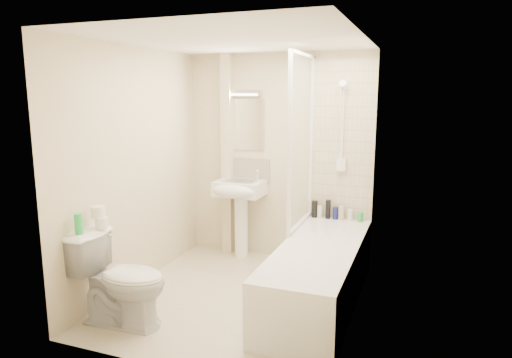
% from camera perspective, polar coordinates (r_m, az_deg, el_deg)
% --- Properties ---
extents(floor, '(2.50, 2.50, 0.00)m').
position_cam_1_polar(floor, '(4.56, -2.33, -14.56)').
color(floor, beige).
rests_on(floor, ground).
extents(wall_back, '(2.20, 0.02, 2.40)m').
position_cam_1_polar(wall_back, '(5.35, 2.77, 2.65)').
color(wall_back, beige).
rests_on(wall_back, ground).
extents(wall_left, '(0.02, 2.50, 2.40)m').
position_cam_1_polar(wall_left, '(4.72, -14.84, 1.26)').
color(wall_left, beige).
rests_on(wall_left, ground).
extents(wall_right, '(0.02, 2.50, 2.40)m').
position_cam_1_polar(wall_right, '(3.90, 12.60, -0.53)').
color(wall_right, beige).
rests_on(wall_right, ground).
extents(ceiling, '(2.20, 2.50, 0.02)m').
position_cam_1_polar(ceiling, '(4.15, -2.59, 16.99)').
color(ceiling, white).
rests_on(ceiling, wall_back).
extents(tile_back, '(0.70, 0.01, 1.75)m').
position_cam_1_polar(tile_back, '(5.14, 10.77, 4.68)').
color(tile_back, beige).
rests_on(tile_back, wall_back).
extents(tile_right, '(0.01, 2.10, 1.75)m').
position_cam_1_polar(tile_right, '(4.07, 12.95, 3.10)').
color(tile_right, beige).
rests_on(tile_right, wall_right).
extents(pipe_boxing, '(0.12, 0.12, 2.40)m').
position_cam_1_polar(pipe_boxing, '(5.52, -3.58, 2.88)').
color(pipe_boxing, beige).
rests_on(pipe_boxing, ground).
extents(splashback, '(0.60, 0.02, 0.30)m').
position_cam_1_polar(splashback, '(5.50, -1.26, 1.09)').
color(splashback, beige).
rests_on(splashback, wall_back).
extents(mirror, '(0.46, 0.01, 0.60)m').
position_cam_1_polar(mirror, '(5.44, -1.30, 6.81)').
color(mirror, white).
rests_on(mirror, wall_back).
extents(strip_light, '(0.42, 0.07, 0.07)m').
position_cam_1_polar(strip_light, '(5.40, -1.40, 10.72)').
color(strip_light, silver).
rests_on(strip_light, wall_back).
extents(bathtub, '(0.70, 2.10, 0.55)m').
position_cam_1_polar(bathtub, '(4.41, 7.89, -11.45)').
color(bathtub, white).
rests_on(bathtub, ground).
extents(shower_screen, '(0.04, 0.92, 1.80)m').
position_cam_1_polar(shower_screen, '(4.78, 5.72, 4.69)').
color(shower_screen, white).
rests_on(shower_screen, bathtub).
extents(shower_fixture, '(0.10, 0.16, 0.99)m').
position_cam_1_polar(shower_fixture, '(5.08, 10.71, 5.99)').
color(shower_fixture, white).
rests_on(shower_fixture, wall_back).
extents(pedestal_sink, '(0.55, 0.50, 1.06)m').
position_cam_1_polar(pedestal_sink, '(5.35, -2.15, -2.27)').
color(pedestal_sink, white).
rests_on(pedestal_sink, ground).
extents(bottle_black_a, '(0.07, 0.07, 0.19)m').
position_cam_1_polar(bottle_black_a, '(5.25, 7.34, -3.74)').
color(bottle_black_a, black).
rests_on(bottle_black_a, bathtub).
extents(bottle_white_a, '(0.06, 0.06, 0.14)m').
position_cam_1_polar(bottle_white_a, '(5.24, 7.98, -4.06)').
color(bottle_white_a, silver).
rests_on(bottle_white_a, bathtub).
extents(bottle_black_b, '(0.06, 0.06, 0.21)m').
position_cam_1_polar(bottle_black_b, '(5.22, 8.99, -3.76)').
color(bottle_black_b, black).
rests_on(bottle_black_b, bathtub).
extents(bottle_blue, '(0.06, 0.06, 0.14)m').
position_cam_1_polar(bottle_blue, '(5.21, 9.90, -4.22)').
color(bottle_blue, navy).
rests_on(bottle_blue, bathtub).
extents(bottle_cream, '(0.06, 0.06, 0.16)m').
position_cam_1_polar(bottle_cream, '(5.20, 10.63, -4.17)').
color(bottle_cream, beige).
rests_on(bottle_cream, bathtub).
extents(bottle_white_b, '(0.06, 0.06, 0.13)m').
position_cam_1_polar(bottle_white_b, '(5.18, 11.71, -4.43)').
color(bottle_white_b, silver).
rests_on(bottle_white_b, bathtub).
extents(bottle_green, '(0.06, 0.06, 0.10)m').
position_cam_1_polar(bottle_green, '(5.17, 12.89, -4.66)').
color(bottle_green, green).
rests_on(bottle_green, bathtub).
extents(toilet, '(0.51, 0.82, 0.80)m').
position_cam_1_polar(toilet, '(4.09, -16.47, -11.88)').
color(toilet, white).
rests_on(toilet, ground).
extents(toilet_roll_lower, '(0.11, 0.11, 0.09)m').
position_cam_1_polar(toilet_roll_lower, '(4.14, -18.74, -5.20)').
color(toilet_roll_lower, white).
rests_on(toilet_roll_lower, toilet).
extents(toilet_roll_upper, '(0.12, 0.12, 0.10)m').
position_cam_1_polar(toilet_roll_upper, '(4.14, -19.14, -3.88)').
color(toilet_roll_upper, white).
rests_on(toilet_roll_upper, toilet_roll_lower).
extents(green_bottle, '(0.07, 0.07, 0.17)m').
position_cam_1_polar(green_bottle, '(4.02, -21.29, -5.25)').
color(green_bottle, green).
rests_on(green_bottle, toilet).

